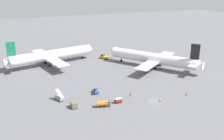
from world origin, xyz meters
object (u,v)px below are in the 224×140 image
Objects in this scene: ground_crew_ramp_agent_by_cones at (131,94)px; gse_stair_truck_yellow at (60,97)px; gse_baggage_cart_trailing at (118,101)px; airliner_at_gate_left at (52,55)px; airliner_being_pushed at (153,58)px; gse_belt_loader_portside at (96,91)px; ground_crew_wing_walker_right at (160,100)px; ground_crew_marshaller_foreground at (187,93)px; pushback_tug at (104,57)px; gse_fuel_bowser_stubby at (104,103)px; gse_container_dolly_flat at (74,105)px.

gse_stair_truck_yellow is at bearing 162.75° from ground_crew_ramp_agent_by_cones.
gse_stair_truck_yellow reaches higher than gse_baggage_cart_trailing.
airliner_at_gate_left is 1.10× the size of airliner_being_pushed.
gse_baggage_cart_trailing is at bearing -68.96° from gse_belt_loader_portside.
ground_crew_wing_walker_right is 13.41m from ground_crew_marshaller_foreground.
airliner_at_gate_left reaches higher than airliner_being_pushed.
gse_baggage_cart_trailing is (19.78, -11.68, -0.16)m from gse_stair_truck_yellow.
airliner_being_pushed is 9.52× the size of gse_belt_loader_portside.
gse_fuel_bowser_stubby is at bearing -113.08° from pushback_tug.
gse_stair_truck_yellow is at bearing 152.78° from ground_crew_wing_walker_right.
airliner_at_gate_left is 30.43× the size of ground_crew_ramp_agent_by_cones.
airliner_at_gate_left is 31.57m from pushback_tug.
airliner_at_gate_left is at bearing 81.35° from gse_stair_truck_yellow.
ground_crew_marshaller_foreground is at bearing -81.60° from pushback_tug.
gse_stair_truck_yellow reaches higher than ground_crew_wing_walker_right.
airliner_being_pushed is at bearing 28.37° from gse_container_dolly_flat.
gse_stair_truck_yellow reaches higher than gse_belt_loader_portside.
ground_crew_ramp_agent_by_cones is (26.96, -8.37, -0.12)m from gse_stair_truck_yellow.
gse_stair_truck_yellow is at bearing -129.64° from pushback_tug.
gse_fuel_bowser_stubby is at bearing -84.20° from airliner_at_gate_left.
airliner_at_gate_left is 59.90m from ground_crew_ramp_agent_by_cones.
airliner_being_pushed reaches higher than ground_crew_marshaller_foreground.
gse_container_dolly_flat is (-11.96, -8.93, 0.35)m from gse_belt_loader_portside.
gse_fuel_bowser_stubby is 3.36× the size of ground_crew_marshaller_foreground.
gse_container_dolly_flat is at bearing 169.04° from ground_crew_marshaller_foreground.
gse_container_dolly_flat is 45.67m from ground_crew_marshaller_foreground.
gse_belt_loader_portside is at bearing -154.38° from airliner_being_pushed.
gse_belt_loader_portside is at bearing 82.45° from gse_fuel_bowser_stubby.
ground_crew_wing_walker_right is at bearing -50.97° from ground_crew_ramp_agent_by_cones.
ground_crew_ramp_agent_by_cones is (11.82, -8.73, 0.08)m from gse_belt_loader_portside.
gse_baggage_cart_trailing is at bearing -138.89° from airliner_being_pushed.
ground_crew_wing_walker_right is (31.43, -9.24, -0.33)m from gse_container_dolly_flat.
airliner_at_gate_left is 18.62× the size of gse_baggage_cart_trailing.
airliner_at_gate_left is at bearing 109.20° from ground_crew_ramp_agent_by_cones.
airliner_being_pushed reaches higher than gse_stair_truck_yellow.
airliner_being_pushed reaches higher than gse_baggage_cart_trailing.
pushback_tug reaches higher than ground_crew_ramp_agent_by_cones.
ground_crew_marshaller_foreground is at bearing -22.87° from ground_crew_ramp_agent_by_cones.
gse_fuel_bowser_stubby is (6.14, -60.45, -3.89)m from airliner_at_gate_left.
ground_crew_ramp_agent_by_cones is at bearing 24.73° from gse_baggage_cart_trailing.
pushback_tug is at bearing 86.47° from ground_crew_wing_walker_right.
gse_belt_loader_portside reaches higher than gse_baggage_cart_trailing.
airliner_at_gate_left reaches higher than pushback_tug.
airliner_being_pushed reaches higher than gse_belt_loader_portside.
pushback_tug is at bearing 63.10° from gse_belt_loader_portside.
gse_container_dolly_flat is at bearing 169.38° from gse_baggage_cart_trailing.
airliner_at_gate_left is 34.06× the size of ground_crew_marshaller_foreground.
airliner_being_pushed is at bearing 60.42° from ground_crew_wing_walker_right.
ground_crew_ramp_agent_by_cones is 1.12× the size of ground_crew_marshaller_foreground.
pushback_tug is 65.54m from gse_container_dolly_flat.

